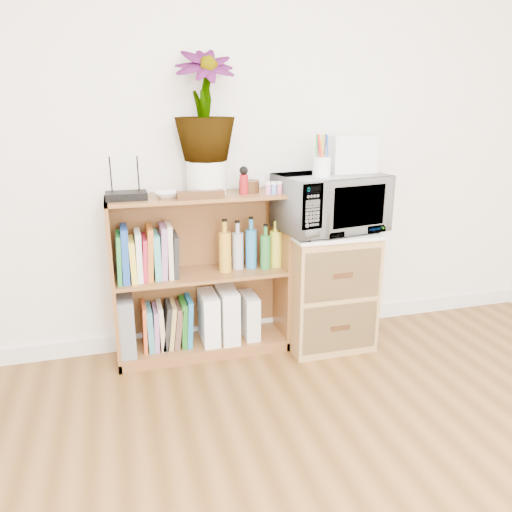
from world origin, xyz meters
name	(u,v)px	position (x,y,z in m)	size (l,w,h in m)	color
skirting_board	(253,327)	(0.00, 2.24, 0.05)	(4.00, 0.02, 0.10)	white
bookshelf	(201,277)	(-0.35, 2.10, 0.47)	(1.00, 0.30, 0.95)	brown
wicker_unit	(326,289)	(0.40, 2.02, 0.35)	(0.50, 0.45, 0.70)	#9E7542
microwave	(330,203)	(0.40, 2.02, 0.88)	(0.59, 0.40, 0.33)	white
pen_cup	(321,167)	(0.31, 1.95, 1.10)	(0.10, 0.10, 0.11)	white
small_appliance	(349,153)	(0.54, 2.09, 1.15)	(0.27, 0.22, 0.21)	white
router	(126,196)	(-0.73, 2.08, 0.97)	(0.21, 0.14, 0.04)	black
white_bowl	(167,195)	(-0.52, 2.07, 0.97)	(0.13, 0.13, 0.03)	white
plant_pot	(207,178)	(-0.30, 2.12, 1.04)	(0.21, 0.21, 0.18)	white
potted_plant	(204,106)	(-0.30, 2.12, 1.42)	(0.32, 0.32, 0.57)	#2E692A
trinket_box	(200,195)	(-0.36, 2.00, 0.97)	(0.25, 0.06, 0.04)	#3C2310
kokeshi_doll	(244,184)	(-0.10, 2.06, 1.00)	(0.05, 0.05, 0.11)	maroon
wooden_bowl	(249,186)	(-0.06, 2.11, 0.98)	(0.11, 0.11, 0.07)	#39230F
paint_jars	(274,190)	(0.06, 2.01, 0.98)	(0.10, 0.04, 0.05)	pink
file_box	(125,323)	(-0.79, 2.10, 0.24)	(0.10, 0.27, 0.33)	slate
magazine_holder_left	(209,317)	(-0.32, 2.09, 0.22)	(0.09, 0.24, 0.30)	white
magazine_holder_mid	(227,313)	(-0.20, 2.09, 0.23)	(0.10, 0.26, 0.32)	white
magazine_holder_right	(249,315)	(-0.07, 2.09, 0.20)	(0.08, 0.21, 0.27)	silver
cookbooks	(147,254)	(-0.65, 2.10, 0.64)	(0.34, 0.20, 0.30)	#217D36
liquor_bottles	(257,245)	(-0.01, 2.10, 0.64)	(0.46, 0.07, 0.30)	gold
lower_books	(167,324)	(-0.56, 2.10, 0.20)	(0.29, 0.19, 0.28)	#CE5024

